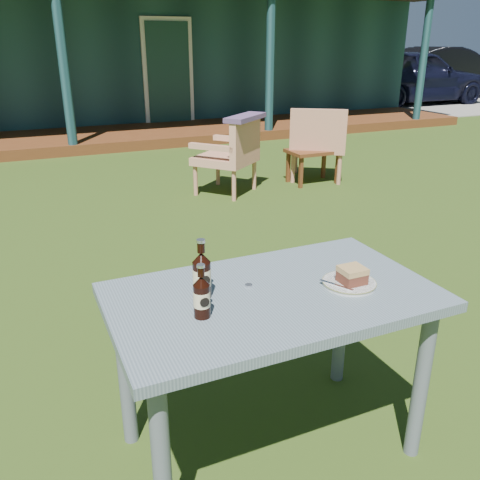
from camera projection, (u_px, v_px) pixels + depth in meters
name	position (u px, v px, depth m)	size (l,w,h in m)	color
ground	(164.00, 288.00, 3.50)	(80.00, 80.00, 0.00)	#334916
pavilion	(38.00, 40.00, 10.90)	(15.80, 8.30, 3.45)	#183B40
gravel_strip	(434.00, 100.00, 14.69)	(9.00, 6.00, 0.02)	gray
car_near	(412.00, 76.00, 13.44)	(1.70, 4.23, 1.44)	black
car_far	(444.00, 72.00, 15.63)	(1.52, 4.37, 1.44)	black
cafe_table	(272.00, 316.00, 1.91)	(1.20, 0.70, 0.72)	slate
plate	(349.00, 283.00, 1.93)	(0.20, 0.20, 0.01)	silver
cake_slice	(352.00, 275.00, 1.91)	(0.09, 0.09, 0.06)	#5A2A1C
fork	(336.00, 285.00, 1.89)	(0.01, 0.14, 0.00)	silver
cola_bottle_near	(202.00, 274.00, 1.81)	(0.07, 0.07, 0.22)	black
cola_bottle_far	(202.00, 296.00, 1.68)	(0.06, 0.06, 0.19)	black
bottle_cap	(249.00, 285.00, 1.92)	(0.03, 0.03, 0.01)	silver
armchair_left	(232.00, 152.00, 5.52)	(0.83, 0.82, 0.82)	tan
armchair_right	(318.00, 140.00, 6.04)	(0.87, 0.86, 0.87)	tan
floral_throw	(245.00, 118.00, 5.31)	(0.63, 0.21, 0.05)	#594166
side_table	(313.00, 154.00, 5.98)	(0.60, 0.40, 0.40)	#5D3016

